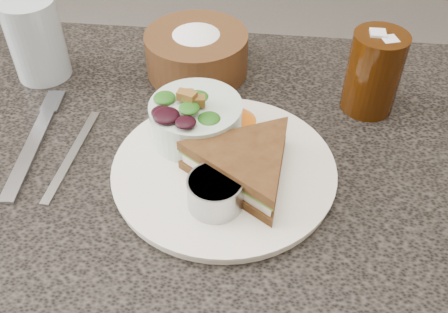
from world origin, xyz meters
The scene contains 11 objects.
dining_table centered at (0.00, 0.00, 0.38)m, with size 1.00×0.70×0.75m, color black.
dinner_plate centered at (0.07, -0.02, 0.76)m, with size 0.29×0.29×0.01m, color silver.
sandwich centered at (0.10, -0.04, 0.79)m, with size 0.18×0.18×0.05m, color #4C3218, non-canonical shape.
salad_bowl centered at (0.02, 0.04, 0.80)m, with size 0.13×0.13×0.07m, color #B6CDBF, non-canonical shape.
dressing_ramekin centered at (0.06, -0.08, 0.78)m, with size 0.07×0.07×0.04m, color #9D9FA3.
orange_wedge centered at (0.07, 0.08, 0.78)m, with size 0.06×0.06×0.03m, color orange.
fork centered at (-0.20, 0.00, 0.75)m, with size 0.02×0.21×0.01m, color #9FA2AB.
knife centered at (-0.14, -0.01, 0.75)m, with size 0.01×0.19×0.00m, color #A2A3A4.
bread_basket centered at (0.00, 0.21, 0.80)m, with size 0.17×0.17×0.09m, color #53341A, non-canonical shape.
cola_glass centered at (0.27, 0.15, 0.82)m, with size 0.08×0.08×0.13m, color black, non-canonical shape.
water_glass centered at (-0.25, 0.18, 0.82)m, with size 0.09×0.09×0.13m, color #A6B6C2.
Camera 1 is at (0.12, -0.48, 1.22)m, focal length 40.00 mm.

